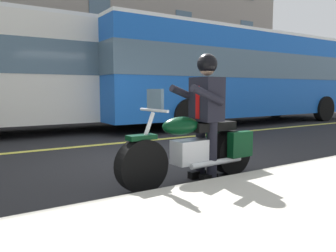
{
  "coord_description": "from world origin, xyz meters",
  "views": [
    {
      "loc": [
        3.03,
        5.08,
        1.24
      ],
      "look_at": [
        0.6,
        1.26,
        0.75
      ],
      "focal_mm": 35.2,
      "sensor_mm": 36.0,
      "label": 1
    }
  ],
  "objects_px": {
    "rider_main": "(206,105)",
    "bus_far": "(84,70)",
    "motorcycle_main": "(195,149)",
    "bus_near": "(239,73)"
  },
  "relations": [
    {
      "from": "motorcycle_main",
      "to": "rider_main",
      "type": "height_order",
      "value": "rider_main"
    },
    {
      "from": "bus_near",
      "to": "rider_main",
      "type": "bearing_deg",
      "value": 42.42
    },
    {
      "from": "motorcycle_main",
      "to": "rider_main",
      "type": "distance_m",
      "value": 0.61
    },
    {
      "from": "motorcycle_main",
      "to": "bus_far",
      "type": "distance_m",
      "value": 6.69
    },
    {
      "from": "rider_main",
      "to": "bus_far",
      "type": "relative_size",
      "value": 0.16
    },
    {
      "from": "bus_far",
      "to": "motorcycle_main",
      "type": "bearing_deg",
      "value": 84.33
    },
    {
      "from": "motorcycle_main",
      "to": "bus_far",
      "type": "relative_size",
      "value": 0.2
    },
    {
      "from": "rider_main",
      "to": "bus_near",
      "type": "bearing_deg",
      "value": -137.58
    },
    {
      "from": "motorcycle_main",
      "to": "bus_far",
      "type": "height_order",
      "value": "bus_far"
    },
    {
      "from": "motorcycle_main",
      "to": "rider_main",
      "type": "relative_size",
      "value": 1.27
    }
  ]
}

